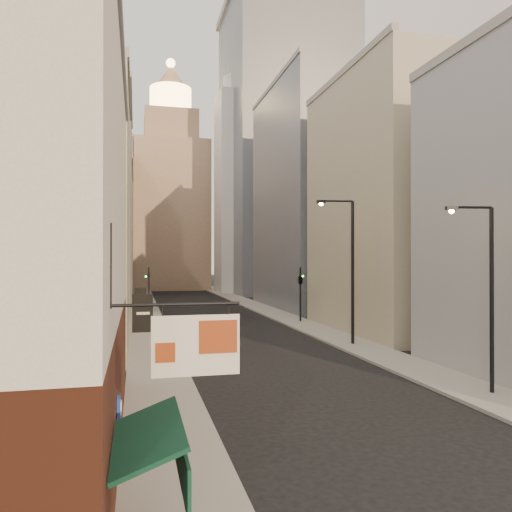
# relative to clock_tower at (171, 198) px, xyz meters

# --- Properties ---
(sidewalk_left) EXTENTS (3.00, 140.00, 0.15)m
(sidewalk_left) POSITION_rel_clock_tower_xyz_m (-5.50, -37.00, -17.56)
(sidewalk_left) COLOR gray
(sidewalk_left) RESTS_ON ground
(sidewalk_right) EXTENTS (3.00, 140.00, 0.15)m
(sidewalk_right) POSITION_rel_clock_tower_xyz_m (7.50, -37.00, -17.56)
(sidewalk_right) COLOR gray
(sidewalk_right) RESTS_ON ground
(near_building_left) EXTENTS (8.30, 23.04, 12.30)m
(near_building_left) POSITION_rel_clock_tower_xyz_m (-9.99, -83.00, -11.61)
(near_building_left) COLOR #552618
(near_building_left) RESTS_ON ground
(left_bldg_beige) EXTENTS (8.00, 12.00, 16.00)m
(left_bldg_beige) POSITION_rel_clock_tower_xyz_m (-11.00, -66.00, -9.63)
(left_bldg_beige) COLOR gray
(left_bldg_beige) RESTS_ON ground
(left_bldg_grey) EXTENTS (8.00, 16.00, 20.00)m
(left_bldg_grey) POSITION_rel_clock_tower_xyz_m (-11.00, -50.00, -7.63)
(left_bldg_grey) COLOR gray
(left_bldg_grey) RESTS_ON ground
(left_bldg_tan) EXTENTS (8.00, 18.00, 17.00)m
(left_bldg_tan) POSITION_rel_clock_tower_xyz_m (-11.00, -32.00, -9.13)
(left_bldg_tan) COLOR #916E54
(left_bldg_tan) RESTS_ON ground
(left_bldg_wingrid) EXTENTS (8.00, 20.00, 24.00)m
(left_bldg_wingrid) POSITION_rel_clock_tower_xyz_m (-11.00, -12.00, -5.63)
(left_bldg_wingrid) COLOR gray
(left_bldg_wingrid) RESTS_ON ground
(right_bldg_beige) EXTENTS (8.00, 16.00, 20.00)m
(right_bldg_beige) POSITION_rel_clock_tower_xyz_m (13.00, -62.00, -7.63)
(right_bldg_beige) COLOR gray
(right_bldg_beige) RESTS_ON ground
(right_bldg_wingrid) EXTENTS (8.00, 20.00, 26.00)m
(right_bldg_wingrid) POSITION_rel_clock_tower_xyz_m (13.00, -42.00, -4.63)
(right_bldg_wingrid) COLOR gray
(right_bldg_wingrid) RESTS_ON ground
(highrise) EXTENTS (21.00, 23.00, 51.20)m
(highrise) POSITION_rel_clock_tower_xyz_m (19.00, -14.00, 8.02)
(highrise) COLOR gray
(highrise) RESTS_ON ground
(clock_tower) EXTENTS (14.00, 14.00, 44.90)m
(clock_tower) POSITION_rel_clock_tower_xyz_m (0.00, 0.00, 0.00)
(clock_tower) COLOR #916E54
(clock_tower) RESTS_ON ground
(white_tower) EXTENTS (8.00, 8.00, 41.50)m
(white_tower) POSITION_rel_clock_tower_xyz_m (11.00, -14.00, 0.97)
(white_tower) COLOR silver
(white_tower) RESTS_ON ground
(streetlamp_near) EXTENTS (2.07, 0.46, 7.94)m
(streetlamp_near) POSITION_rel_clock_tower_xyz_m (7.73, -80.04, -13.10)
(streetlamp_near) COLOR black
(streetlamp_near) RESTS_ON ground
(streetlamp_mid) EXTENTS (2.52, 0.56, 9.63)m
(streetlamp_mid) POSITION_rel_clock_tower_xyz_m (7.16, -67.44, -12.13)
(streetlamp_mid) COLOR black
(streetlamp_mid) RESTS_ON ground
(traffic_light_left) EXTENTS (0.58, 0.51, 5.00)m
(traffic_light_left) POSITION_rel_clock_tower_xyz_m (-5.44, -52.94, -14.06)
(traffic_light_left) COLOR black
(traffic_light_left) RESTS_ON ground
(traffic_light_right) EXTENTS (0.73, 0.73, 5.00)m
(traffic_light_right) POSITION_rel_clock_tower_xyz_m (7.87, -55.32, -13.70)
(traffic_light_right) COLOR black
(traffic_light_right) RESTS_ON ground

